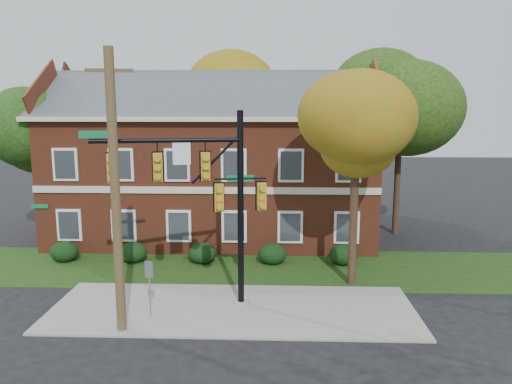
{
  "coord_description": "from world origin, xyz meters",
  "views": [
    {
      "loc": [
        1.6,
        -17.15,
        7.79
      ],
      "look_at": [
        0.82,
        3.0,
        4.29
      ],
      "focal_mm": 35.0,
      "sensor_mm": 36.0,
      "label": 1
    }
  ],
  "objects_px": {
    "tree_near_right": "(362,133)",
    "tree_left_rear": "(40,125)",
    "hedge_far_right": "(343,255)",
    "tree_far_rear": "(245,91)",
    "hedge_far_left": "(64,252)",
    "hedge_center": "(202,253)",
    "traffic_signal": "(204,188)",
    "hedge_right": "(272,254)",
    "apartment_building": "(214,154)",
    "sign_post": "(149,280)",
    "hedge_left": "(133,252)",
    "utility_pole": "(115,194)",
    "tree_right_rear": "(407,100)"
  },
  "relations": [
    {
      "from": "utility_pole",
      "to": "apartment_building",
      "type": "bearing_deg",
      "value": 72.4
    },
    {
      "from": "hedge_far_left",
      "to": "hedge_center",
      "type": "relative_size",
      "value": 1.0
    },
    {
      "from": "hedge_right",
      "to": "hedge_far_left",
      "type": "bearing_deg",
      "value": 180.0
    },
    {
      "from": "tree_near_right",
      "to": "utility_pole",
      "type": "xyz_separation_m",
      "value": [
        -8.94,
        -4.87,
        -1.77
      ]
    },
    {
      "from": "hedge_far_left",
      "to": "traffic_signal",
      "type": "relative_size",
      "value": 0.18
    },
    {
      "from": "tree_near_right",
      "to": "tree_left_rear",
      "type": "distance_m",
      "value": 18.33
    },
    {
      "from": "hedge_far_right",
      "to": "tree_left_rear",
      "type": "bearing_deg",
      "value": 166.11
    },
    {
      "from": "apartment_building",
      "to": "hedge_far_left",
      "type": "distance_m",
      "value": 9.82
    },
    {
      "from": "apartment_building",
      "to": "tree_right_rear",
      "type": "height_order",
      "value": "tree_right_rear"
    },
    {
      "from": "hedge_far_right",
      "to": "tree_far_rear",
      "type": "relative_size",
      "value": 0.12
    },
    {
      "from": "hedge_far_left",
      "to": "apartment_building",
      "type": "bearing_deg",
      "value": 36.89
    },
    {
      "from": "hedge_right",
      "to": "tree_near_right",
      "type": "distance_m",
      "value": 7.72
    },
    {
      "from": "hedge_right",
      "to": "tree_right_rear",
      "type": "relative_size",
      "value": 0.13
    },
    {
      "from": "tree_near_right",
      "to": "tree_left_rear",
      "type": "relative_size",
      "value": 0.97
    },
    {
      "from": "apartment_building",
      "to": "traffic_signal",
      "type": "relative_size",
      "value": 2.47
    },
    {
      "from": "utility_pole",
      "to": "sign_post",
      "type": "height_order",
      "value": "utility_pole"
    },
    {
      "from": "hedge_center",
      "to": "hedge_left",
      "type": "bearing_deg",
      "value": 180.0
    },
    {
      "from": "hedge_far_left",
      "to": "tree_near_right",
      "type": "relative_size",
      "value": 0.16
    },
    {
      "from": "hedge_center",
      "to": "tree_near_right",
      "type": "height_order",
      "value": "tree_near_right"
    },
    {
      "from": "hedge_right",
      "to": "hedge_far_right",
      "type": "distance_m",
      "value": 3.5
    },
    {
      "from": "hedge_right",
      "to": "traffic_signal",
      "type": "xyz_separation_m",
      "value": [
        -2.55,
        -5.5,
        4.21
      ]
    },
    {
      "from": "hedge_far_right",
      "to": "tree_far_rear",
      "type": "distance_m",
      "value": 16.51
    },
    {
      "from": "tree_right_rear",
      "to": "tree_far_rear",
      "type": "relative_size",
      "value": 0.92
    },
    {
      "from": "hedge_center",
      "to": "utility_pole",
      "type": "height_order",
      "value": "utility_pole"
    },
    {
      "from": "hedge_far_left",
      "to": "tree_left_rear",
      "type": "relative_size",
      "value": 0.16
    },
    {
      "from": "tree_left_rear",
      "to": "tree_right_rear",
      "type": "distance_m",
      "value": 21.19
    },
    {
      "from": "hedge_far_left",
      "to": "hedge_right",
      "type": "bearing_deg",
      "value": 0.0
    },
    {
      "from": "hedge_center",
      "to": "sign_post",
      "type": "bearing_deg",
      "value": -98.58
    },
    {
      "from": "hedge_far_left",
      "to": "hedge_center",
      "type": "distance_m",
      "value": 7.0
    },
    {
      "from": "hedge_center",
      "to": "tree_right_rear",
      "type": "bearing_deg",
      "value": 28.37
    },
    {
      "from": "apartment_building",
      "to": "tree_left_rear",
      "type": "relative_size",
      "value": 2.12
    },
    {
      "from": "sign_post",
      "to": "tree_left_rear",
      "type": "bearing_deg",
      "value": 143.53
    },
    {
      "from": "tree_near_right",
      "to": "sign_post",
      "type": "height_order",
      "value": "tree_near_right"
    },
    {
      "from": "utility_pole",
      "to": "tree_right_rear",
      "type": "bearing_deg",
      "value": 36.61
    },
    {
      "from": "tree_left_rear",
      "to": "tree_right_rear",
      "type": "height_order",
      "value": "tree_right_rear"
    },
    {
      "from": "hedge_far_left",
      "to": "hedge_far_right",
      "type": "distance_m",
      "value": 14.0
    },
    {
      "from": "tree_far_rear",
      "to": "utility_pole",
      "type": "height_order",
      "value": "tree_far_rear"
    },
    {
      "from": "hedge_far_right",
      "to": "tree_near_right",
      "type": "bearing_deg",
      "value": -85.48
    },
    {
      "from": "hedge_right",
      "to": "apartment_building",
      "type": "bearing_deg",
      "value": 123.67
    },
    {
      "from": "hedge_far_left",
      "to": "tree_far_rear",
      "type": "bearing_deg",
      "value": 57.5
    },
    {
      "from": "hedge_left",
      "to": "tree_right_rear",
      "type": "bearing_deg",
      "value": 22.42
    },
    {
      "from": "hedge_far_right",
      "to": "tree_near_right",
      "type": "relative_size",
      "value": 0.16
    },
    {
      "from": "hedge_left",
      "to": "tree_left_rear",
      "type": "xyz_separation_m",
      "value": [
        -6.23,
        4.14,
        6.16
      ]
    },
    {
      "from": "tree_left_rear",
      "to": "tree_far_rear",
      "type": "bearing_deg",
      "value": 38.97
    },
    {
      "from": "hedge_center",
      "to": "tree_right_rear",
      "type": "xyz_separation_m",
      "value": [
        11.31,
        6.11,
        7.6
      ]
    },
    {
      "from": "traffic_signal",
      "to": "hedge_center",
      "type": "bearing_deg",
      "value": 88.06
    },
    {
      "from": "hedge_far_left",
      "to": "tree_left_rear",
      "type": "height_order",
      "value": "tree_left_rear"
    },
    {
      "from": "utility_pole",
      "to": "hedge_far_left",
      "type": "bearing_deg",
      "value": 114.41
    },
    {
      "from": "tree_near_right",
      "to": "tree_far_rear",
      "type": "relative_size",
      "value": 0.74
    },
    {
      "from": "hedge_far_left",
      "to": "hedge_left",
      "type": "height_order",
      "value": "same"
    }
  ]
}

